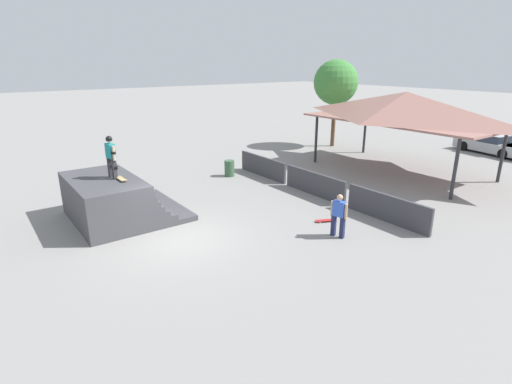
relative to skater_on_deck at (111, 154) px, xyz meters
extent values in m
plane|color=gray|center=(2.99, 1.08, -2.59)|extent=(160.00, 160.00, 0.00)
cube|color=#424247|center=(-0.14, 0.48, -2.49)|extent=(4.05, 3.98, 0.21)
cube|color=#424247|center=(-0.14, 0.07, -2.28)|extent=(4.05, 3.17, 0.21)
cube|color=#424247|center=(-0.14, -0.08, -2.07)|extent=(4.05, 2.87, 0.21)
cube|color=#424247|center=(-0.14, -0.18, -1.86)|extent=(4.05, 2.67, 0.21)
cube|color=#424247|center=(-0.14, -0.25, -1.65)|extent=(4.05, 2.53, 0.21)
cube|color=#424247|center=(-0.14, -0.30, -1.44)|extent=(4.05, 2.42, 0.21)
cube|color=#424247|center=(-0.14, -0.33, -1.23)|extent=(4.05, 2.35, 0.21)
cube|color=#424247|center=(-0.14, -0.35, -1.02)|extent=(4.05, 2.31, 0.21)
cylinder|color=silver|center=(-0.14, 0.79, -0.95)|extent=(3.96, 0.07, 0.07)
cube|color=#2D2D33|center=(0.17, 0.02, -0.53)|extent=(0.16, 0.16, 0.76)
cube|color=black|center=(0.16, 0.05, -0.48)|extent=(0.20, 0.15, 0.11)
cube|color=#2D2D33|center=(-0.17, -0.03, -0.53)|extent=(0.16, 0.16, 0.76)
cube|color=black|center=(-0.17, 0.00, -0.48)|extent=(0.20, 0.15, 0.11)
cube|color=teal|center=(0.00, 0.00, 0.12)|extent=(0.44, 0.27, 0.54)
cylinder|color=beige|center=(0.26, 0.04, 0.08)|extent=(0.12, 0.12, 0.54)
cylinder|color=black|center=(0.26, 0.04, 0.09)|extent=(0.17, 0.17, 0.08)
cylinder|color=beige|center=(-0.25, -0.04, 0.08)|extent=(0.12, 0.12, 0.54)
cylinder|color=black|center=(-0.25, -0.04, 0.09)|extent=(0.17, 0.17, 0.08)
sphere|color=beige|center=(0.00, 0.00, 0.53)|extent=(0.21, 0.21, 0.21)
sphere|color=black|center=(0.00, 0.00, 0.56)|extent=(0.24, 0.24, 0.24)
cylinder|color=blue|center=(0.68, 0.21, -0.89)|extent=(0.05, 0.03, 0.05)
cylinder|color=blue|center=(0.68, 0.07, -0.89)|extent=(0.05, 0.03, 0.05)
cylinder|color=blue|center=(0.20, 0.21, -0.89)|extent=(0.05, 0.03, 0.05)
cylinder|color=blue|center=(0.20, 0.07, -0.89)|extent=(0.05, 0.03, 0.05)
cube|color=tan|center=(0.44, 0.14, -0.85)|extent=(0.77, 0.20, 0.02)
cube|color=tan|center=(0.79, 0.14, -0.83)|extent=(0.09, 0.20, 0.02)
cube|color=#1E2347|center=(5.93, 5.62, -2.21)|extent=(0.18, 0.18, 0.77)
cube|color=#1E2347|center=(6.25, 5.71, -2.21)|extent=(0.18, 0.18, 0.77)
cube|color=blue|center=(6.09, 5.67, -1.55)|extent=(0.46, 0.31, 0.54)
cylinder|color=tan|center=(5.84, 5.60, -1.59)|extent=(0.13, 0.13, 0.54)
cylinder|color=tan|center=(6.34, 5.73, -1.59)|extent=(0.13, 0.13, 0.54)
sphere|color=tan|center=(6.09, 5.67, -1.14)|extent=(0.21, 0.21, 0.21)
cylinder|color=silver|center=(4.93, 6.57, -2.56)|extent=(0.05, 0.06, 0.05)
cylinder|color=silver|center=(5.06, 6.51, -2.56)|extent=(0.05, 0.06, 0.05)
cylinder|color=silver|center=(4.72, 6.13, -2.56)|extent=(0.05, 0.06, 0.05)
cylinder|color=silver|center=(4.85, 6.07, -2.56)|extent=(0.05, 0.06, 0.05)
cube|color=#B22323|center=(4.89, 6.32, -2.53)|extent=(0.51, 0.79, 0.02)
cube|color=#B22323|center=(5.04, 6.65, -2.51)|extent=(0.22, 0.17, 0.02)
cube|color=#3D3D42|center=(-1.62, 8.23, -2.06)|extent=(3.68, 0.12, 1.05)
cube|color=#3D3D42|center=(2.29, 8.23, -2.06)|extent=(3.68, 0.12, 1.05)
cube|color=#3D3D42|center=(6.21, 8.23, -2.06)|extent=(3.68, 0.12, 1.05)
cylinder|color=#2D2D33|center=(-2.21, 12.68, -1.20)|extent=(0.16, 0.16, 2.78)
cylinder|color=#2D2D33|center=(6.32, 12.68, -1.20)|extent=(0.16, 0.16, 2.78)
cylinder|color=#2D2D33|center=(-2.21, 17.15, -1.20)|extent=(0.16, 0.16, 2.78)
cylinder|color=#2D2D33|center=(6.32, 17.15, -1.20)|extent=(0.16, 0.16, 2.78)
cube|color=#9E6B60|center=(2.05, 14.92, 0.24)|extent=(10.04, 5.25, 0.10)
pyramid|color=#9E6B60|center=(2.05, 14.92, 1.00)|extent=(9.84, 5.15, 1.42)
cylinder|color=brown|center=(-4.96, 17.06, -0.92)|extent=(0.28, 0.28, 3.34)
sphere|color=#3D7F38|center=(-4.96, 17.06, 1.85)|extent=(3.04, 3.04, 3.04)
cylinder|color=#385B3D|center=(-2.64, 6.80, -2.16)|extent=(0.52, 0.52, 0.85)
cube|color=#A8AAAF|center=(2.94, 23.67, -2.11)|extent=(4.73, 2.41, 0.62)
cube|color=#283342|center=(2.82, 23.69, -1.57)|extent=(2.30, 1.72, 0.46)
cube|color=#A8AAAF|center=(2.82, 23.69, -1.34)|extent=(2.20, 1.67, 0.04)
cylinder|color=black|center=(4.16, 22.70, -2.27)|extent=(0.67, 0.31, 0.64)
cylinder|color=black|center=(1.71, 24.63, -2.27)|extent=(0.67, 0.31, 0.64)
cylinder|color=black|center=(1.45, 23.19, -2.27)|extent=(0.67, 0.31, 0.64)
camera|label=1|loc=(14.69, -4.16, 3.25)|focal=28.00mm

